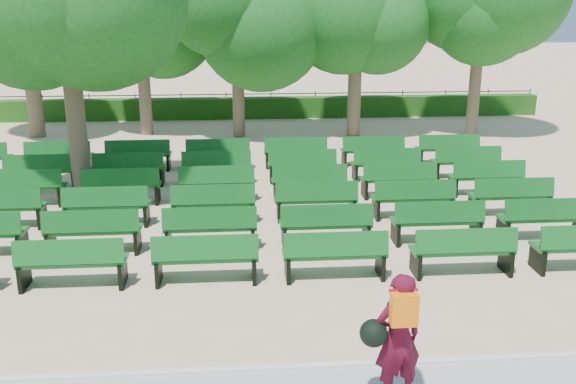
% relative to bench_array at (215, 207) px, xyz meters
% --- Properties ---
extents(ground, '(120.00, 120.00, 0.00)m').
position_rel_bench_array_xyz_m(ground, '(1.12, -1.12, -0.10)').
color(ground, '#D2AE8B').
extents(curb, '(30.00, 0.12, 0.10)m').
position_rel_bench_array_xyz_m(curb, '(1.12, -7.37, -0.05)').
color(curb, silver).
rests_on(curb, ground).
extents(hedge, '(26.00, 0.70, 0.90)m').
position_rel_bench_array_xyz_m(hedge, '(1.12, 12.88, 0.35)').
color(hedge, '#1E5115').
rests_on(hedge, ground).
extents(fence, '(26.00, 0.10, 1.02)m').
position_rel_bench_array_xyz_m(fence, '(1.12, 13.28, -0.10)').
color(fence, black).
rests_on(fence, ground).
extents(tree_line, '(21.80, 6.80, 7.04)m').
position_rel_bench_array_xyz_m(tree_line, '(1.12, 8.88, -0.10)').
color(tree_line, '#19601D').
rests_on(tree_line, ground).
extents(bench_array, '(2.00, 0.72, 1.24)m').
position_rel_bench_array_xyz_m(bench_array, '(0.00, 0.00, 0.00)').
color(bench_array, '#0F5B1D').
rests_on(bench_array, ground).
extents(tree_among, '(4.93, 4.93, 6.91)m').
position_rel_bench_array_xyz_m(tree_among, '(-3.47, 1.04, 4.57)').
color(tree_among, brown).
rests_on(tree_among, ground).
extents(person, '(0.89, 0.58, 1.80)m').
position_rel_bench_array_xyz_m(person, '(2.60, -8.22, 0.89)').
color(person, '#470A1B').
rests_on(person, ground).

